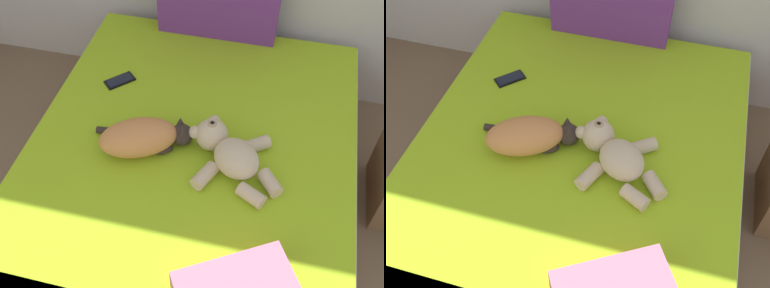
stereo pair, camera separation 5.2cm
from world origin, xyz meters
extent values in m
cube|color=olive|center=(1.74, 3.01, 0.13)|extent=(1.50, 1.99, 0.27)
cube|color=white|center=(1.74, 3.01, 0.35)|extent=(1.45, 1.93, 0.17)
cube|color=#9EC61E|center=(1.74, 3.07, 0.45)|extent=(1.44, 1.79, 0.02)
ellipsoid|color=#D18447|center=(1.52, 3.00, 0.53)|extent=(0.39, 0.32, 0.15)
sphere|color=#332823|center=(1.69, 3.08, 0.51)|extent=(0.10, 0.10, 0.10)
cone|color=#332823|center=(1.68, 3.11, 0.56)|extent=(0.04, 0.04, 0.04)
cone|color=#332823|center=(1.70, 3.06, 0.56)|extent=(0.04, 0.04, 0.04)
cylinder|color=#332823|center=(1.38, 3.06, 0.47)|extent=(0.16, 0.05, 0.03)
ellipsoid|color=#332823|center=(1.62, 3.01, 0.48)|extent=(0.11, 0.09, 0.04)
ellipsoid|color=beige|center=(1.95, 2.99, 0.53)|extent=(0.27, 0.27, 0.14)
sphere|color=beige|center=(1.82, 3.10, 0.53)|extent=(0.14, 0.14, 0.14)
sphere|color=tan|center=(1.82, 3.10, 0.58)|extent=(0.06, 0.06, 0.06)
sphere|color=black|center=(1.82, 3.10, 0.60)|extent=(0.02, 0.02, 0.02)
sphere|color=beige|center=(1.75, 3.09, 0.54)|extent=(0.06, 0.06, 0.06)
sphere|color=beige|center=(1.82, 3.17, 0.54)|extent=(0.06, 0.06, 0.06)
cylinder|color=beige|center=(1.84, 2.90, 0.49)|extent=(0.11, 0.14, 0.06)
cylinder|color=beige|center=(2.04, 2.85, 0.49)|extent=(0.13, 0.11, 0.06)
cylinder|color=beige|center=(2.02, 3.12, 0.49)|extent=(0.14, 0.12, 0.06)
cylinder|color=beige|center=(2.10, 2.93, 0.49)|extent=(0.12, 0.13, 0.06)
cube|color=black|center=(1.29, 3.41, 0.46)|extent=(0.15, 0.16, 0.01)
cube|color=black|center=(1.29, 3.41, 0.47)|extent=(0.13, 0.13, 0.00)
camera|label=1|loc=(2.05, 1.79, 2.01)|focal=42.79mm
camera|label=2|loc=(2.10, 1.80, 2.01)|focal=42.79mm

